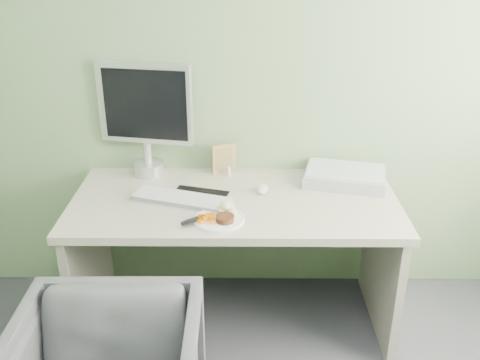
{
  "coord_description": "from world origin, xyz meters",
  "views": [
    {
      "loc": [
        0.04,
        -0.72,
        1.91
      ],
      "look_at": [
        0.03,
        1.5,
        0.89
      ],
      "focal_mm": 40.0,
      "sensor_mm": 36.0,
      "label": 1
    }
  ],
  "objects_px": {
    "desk": "(235,231)",
    "scanner": "(345,177)",
    "plate": "(219,220)",
    "monitor": "(145,113)"
  },
  "relations": [
    {
      "from": "scanner",
      "to": "plate",
      "type": "bearing_deg",
      "value": -133.11
    },
    {
      "from": "scanner",
      "to": "monitor",
      "type": "relative_size",
      "value": 0.68
    },
    {
      "from": "desk",
      "to": "scanner",
      "type": "height_order",
      "value": "scanner"
    },
    {
      "from": "desk",
      "to": "monitor",
      "type": "distance_m",
      "value": 0.77
    },
    {
      "from": "plate",
      "to": "scanner",
      "type": "xyz_separation_m",
      "value": [
        0.64,
        0.42,
        0.03
      ]
    },
    {
      "from": "desk",
      "to": "scanner",
      "type": "distance_m",
      "value": 0.64
    },
    {
      "from": "plate",
      "to": "monitor",
      "type": "bearing_deg",
      "value": 126.64
    },
    {
      "from": "desk",
      "to": "scanner",
      "type": "bearing_deg",
      "value": 18.73
    },
    {
      "from": "desk",
      "to": "monitor",
      "type": "bearing_deg",
      "value": 145.92
    },
    {
      "from": "plate",
      "to": "desk",
      "type": "bearing_deg",
      "value": 73.25
    }
  ]
}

